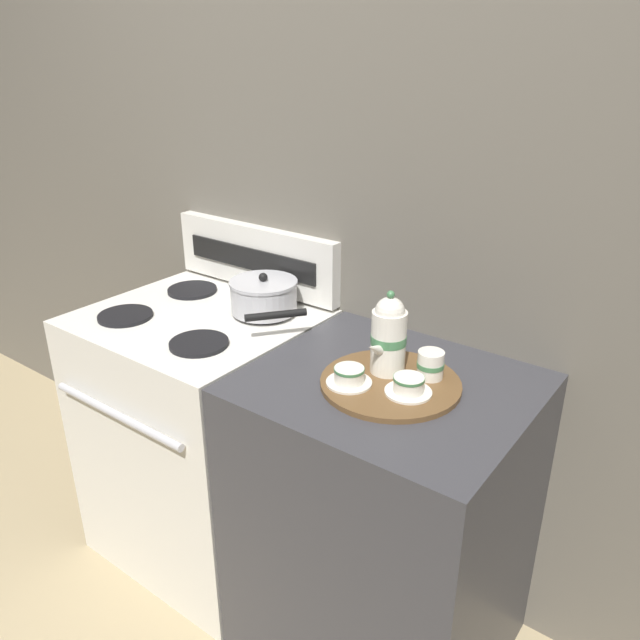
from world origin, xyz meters
TOP-DOWN VIEW (x-y plane):
  - ground_plane at (0.00, 0.00)m, footprint 6.00×6.00m
  - wall_back at (0.00, 0.34)m, footprint 6.00×0.05m
  - stove at (-0.36, -0.00)m, footprint 0.69×0.65m
  - control_panel at (-0.36, 0.29)m, footprint 0.68×0.05m
  - side_counter at (0.35, 0.00)m, footprint 0.71×0.62m
  - saucepan at (-0.19, 0.14)m, footprint 0.32×0.30m
  - serving_tray at (0.36, -0.01)m, footprint 0.35×0.35m
  - teapot at (0.33, 0.02)m, footprint 0.09×0.15m
  - teacup_left at (0.29, -0.09)m, footprint 0.11×0.11m
  - teacup_right at (0.43, -0.04)m, footprint 0.11×0.11m
  - creamer_jug at (0.43, 0.06)m, footprint 0.07×0.07m

SIDE VIEW (x-z plane):
  - ground_plane at x=0.00m, z-range 0.00..0.00m
  - side_counter at x=0.35m, z-range 0.00..0.90m
  - stove at x=-0.36m, z-range 0.00..0.91m
  - serving_tray at x=0.36m, z-range 0.90..0.92m
  - teacup_left at x=0.29m, z-range 0.91..0.96m
  - teacup_right at x=0.43m, z-range 0.91..0.96m
  - creamer_jug at x=0.43m, z-range 0.92..0.99m
  - saucepan at x=-0.19m, z-range 0.90..1.03m
  - teapot at x=0.33m, z-range 0.91..1.13m
  - control_panel at x=-0.36m, z-range 0.91..1.13m
  - wall_back at x=0.00m, z-range 0.00..2.20m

